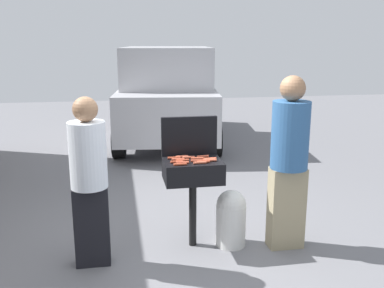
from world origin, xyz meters
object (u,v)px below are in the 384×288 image
(hot_dog_1, at_px, (178,159))
(hot_dog_10, at_px, (203,156))
(hot_dog_0, at_px, (180,164))
(parked_minivan, at_px, (168,94))
(person_right, at_px, (289,157))
(hot_dog_7, at_px, (183,160))
(hot_dog_2, at_px, (182,157))
(hot_dog_8, at_px, (197,158))
(hot_dog_14, at_px, (200,163))
(bbq_grill, at_px, (193,174))
(hot_dog_3, at_px, (210,160))
(hot_dog_12, at_px, (177,162))
(hot_dog_11, at_px, (189,157))
(propane_tank, at_px, (231,217))
(hot_dog_13, at_px, (197,161))
(hot_dog_5, at_px, (182,163))
(hot_dog_6, at_px, (209,159))
(hot_dog_4, at_px, (174,158))
(person_left, at_px, (89,177))
(hot_dog_15, at_px, (210,159))
(hot_dog_9, at_px, (203,162))

(hot_dog_1, distance_m, hot_dog_10, 0.28)
(hot_dog_0, relative_size, parked_minivan, 0.03)
(person_right, relative_size, parked_minivan, 0.40)
(hot_dog_7, bearing_deg, hot_dog_2, 83.52)
(hot_dog_8, relative_size, hot_dog_14, 1.00)
(bbq_grill, xyz_separation_m, person_right, (0.97, -0.20, 0.19))
(hot_dog_10, height_order, person_right, person_right)
(bbq_grill, distance_m, hot_dog_8, 0.17)
(hot_dog_0, relative_size, hot_dog_8, 1.00)
(hot_dog_3, bearing_deg, hot_dog_8, 141.52)
(hot_dog_0, distance_m, hot_dog_12, 0.10)
(hot_dog_11, bearing_deg, hot_dog_12, -134.81)
(hot_dog_2, xyz_separation_m, hot_dog_10, (0.22, -0.04, 0.00))
(hot_dog_3, bearing_deg, propane_tank, 0.17)
(hot_dog_1, bearing_deg, hot_dog_10, 12.65)
(hot_dog_8, xyz_separation_m, hot_dog_13, (-0.02, -0.08, 0.00))
(bbq_grill, height_order, hot_dog_5, hot_dog_5)
(hot_dog_6, distance_m, person_right, 0.82)
(hot_dog_4, bearing_deg, hot_dog_3, -24.08)
(hot_dog_2, bearing_deg, hot_dog_13, -55.74)
(bbq_grill, bearing_deg, person_left, -167.68)
(hot_dog_10, bearing_deg, hot_dog_12, -152.83)
(hot_dog_7, bearing_deg, hot_dog_13, -16.76)
(hot_dog_12, relative_size, hot_dog_15, 1.00)
(hot_dog_15, relative_size, person_left, 0.08)
(hot_dog_10, distance_m, hot_dog_14, 0.24)
(hot_dog_5, xyz_separation_m, hot_dog_13, (0.16, 0.04, 0.00))
(hot_dog_8, xyz_separation_m, hot_dog_11, (-0.08, 0.06, 0.00))
(hot_dog_1, distance_m, hot_dog_11, 0.13)
(bbq_grill, relative_size, hot_dog_4, 7.29)
(hot_dog_8, xyz_separation_m, hot_dog_10, (0.07, 0.07, 0.00))
(parked_minivan, bearing_deg, hot_dog_4, 91.34)
(hot_dog_8, bearing_deg, hot_dog_15, -14.29)
(hot_dog_6, height_order, hot_dog_11, same)
(hot_dog_7, relative_size, propane_tank, 0.21)
(person_right, bearing_deg, hot_dog_1, 3.46)
(propane_tank, height_order, person_left, person_left)
(hot_dog_2, xyz_separation_m, hot_dog_4, (-0.09, -0.04, 0.00))
(hot_dog_11, bearing_deg, hot_dog_8, -35.82)
(hot_dog_2, distance_m, propane_tank, 0.83)
(hot_dog_4, relative_size, hot_dog_5, 1.00)
(hot_dog_2, distance_m, parked_minivan, 4.98)
(hot_dog_4, xyz_separation_m, propane_tank, (0.59, -0.16, -0.64))
(bbq_grill, bearing_deg, hot_dog_12, -159.37)
(hot_dog_9, xyz_separation_m, propane_tank, (0.31, 0.04, -0.64))
(hot_dog_13, relative_size, parked_minivan, 0.03)
(hot_dog_11, relative_size, person_left, 0.08)
(hot_dog_4, bearing_deg, hot_dog_13, -34.41)
(hot_dog_3, bearing_deg, parked_minivan, 87.96)
(hot_dog_0, relative_size, hot_dog_3, 1.00)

